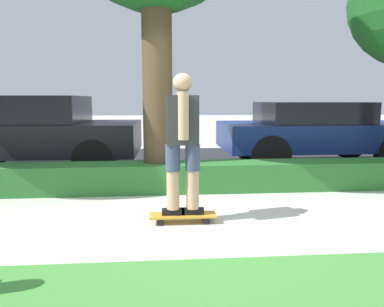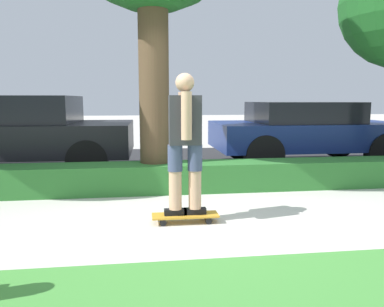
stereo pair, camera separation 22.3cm
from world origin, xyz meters
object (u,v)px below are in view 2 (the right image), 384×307
Objects in this scene: skater_person at (185,141)px; parked_car_middle at (305,131)px; skateboard at (185,216)px; parked_car_front at (27,132)px.

parked_car_middle is at bearing 49.42° from skater_person.
parked_car_middle is at bearing 49.42° from skateboard.
parked_car_front is at bearing 128.31° from skater_person.
parked_car_front is 5.75m from parked_car_middle.
parked_car_front is (-2.71, 3.43, -0.16)m from skater_person.
skateboard is at bearing -130.92° from parked_car_middle.
skateboard is 4.43m from parked_car_front.
parked_car_middle reaches higher than skateboard.
parked_car_front is (-2.71, 3.43, 0.72)m from skateboard.
skateboard is at bearing -90.00° from skater_person.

